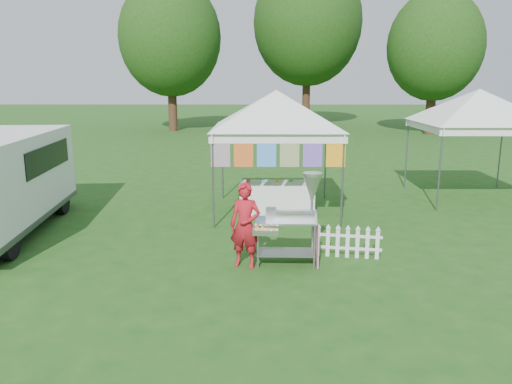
{
  "coord_description": "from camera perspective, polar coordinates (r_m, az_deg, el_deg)",
  "views": [
    {
      "loc": [
        -0.42,
        -8.64,
        3.22
      ],
      "look_at": [
        -0.47,
        0.82,
        1.1
      ],
      "focal_mm": 35.0,
      "sensor_mm": 36.0,
      "label": 1
    }
  ],
  "objects": [
    {
      "name": "picket_fence",
      "position": [
        9.42,
        10.41,
        -5.72
      ],
      "size": [
        1.25,
        0.23,
        0.56
      ],
      "rotation": [
        0.0,
        0.0,
        -0.17
      ],
      "color": "white",
      "rests_on": "ground"
    },
    {
      "name": "canopy_main",
      "position": [
        12.15,
        2.34,
        11.53
      ],
      "size": [
        4.24,
        4.24,
        3.45
      ],
      "color": "#59595E",
      "rests_on": "ground"
    },
    {
      "name": "vendor",
      "position": [
        8.7,
        -1.24,
        -3.84
      ],
      "size": [
        0.63,
        0.5,
        1.51
      ],
      "primitive_type": "imported",
      "rotation": [
        0.0,
        0.0,
        -0.29
      ],
      "color": "#AA1420",
      "rests_on": "ground"
    },
    {
      "name": "tree_left",
      "position": [
        33.22,
        -9.79,
        16.99
      ],
      "size": [
        6.4,
        6.4,
        9.53
      ],
      "color": "#341F13",
      "rests_on": "ground"
    },
    {
      "name": "tree_mid",
      "position": [
        37.01,
        5.93,
        18.66
      ],
      "size": [
        7.6,
        7.6,
        11.52
      ],
      "color": "#341F13",
      "rests_on": "ground"
    },
    {
      "name": "donut_cart",
      "position": [
        8.76,
        4.63,
        -2.25
      ],
      "size": [
        1.21,
        0.79,
        1.66
      ],
      "rotation": [
        0.0,
        0.0,
        -0.03
      ],
      "color": "gray",
      "rests_on": "ground"
    },
    {
      "name": "ground",
      "position": [
        9.23,
        2.93,
        -7.8
      ],
      "size": [
        120.0,
        120.0,
        0.0
      ],
      "primitive_type": "plane",
      "color": "#1C4F16",
      "rests_on": "ground"
    },
    {
      "name": "display_table",
      "position": [
        12.22,
        2.38,
        -0.71
      ],
      "size": [
        1.8,
        0.7,
        0.8
      ],
      "primitive_type": "cube",
      "color": "white",
      "rests_on": "ground"
    },
    {
      "name": "canopy_right",
      "position": [
        14.87,
        24.22,
        10.68
      ],
      "size": [
        4.24,
        4.24,
        3.45
      ],
      "color": "#59595E",
      "rests_on": "ground"
    },
    {
      "name": "tree_right",
      "position": [
        32.42,
        19.8,
        15.4
      ],
      "size": [
        5.6,
        5.6,
        8.42
      ],
      "color": "#341F13",
      "rests_on": "ground"
    }
  ]
}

